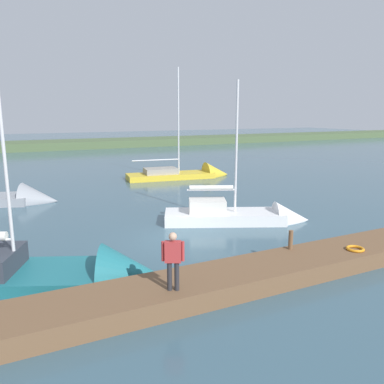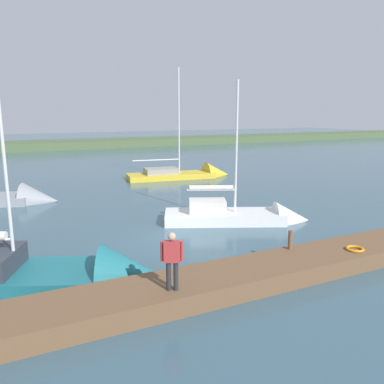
{
  "view_description": "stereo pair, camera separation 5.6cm",
  "coord_description": "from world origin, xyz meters",
  "px_view_note": "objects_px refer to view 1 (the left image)",
  "views": [
    {
      "loc": [
        6.83,
        15.22,
        5.64
      ],
      "look_at": [
        -1.77,
        -2.28,
        1.61
      ],
      "focal_mm": 36.01,
      "sensor_mm": 36.0,
      "label": 1
    },
    {
      "loc": [
        6.78,
        15.25,
        5.64
      ],
      "look_at": [
        -1.77,
        -2.28,
        1.61
      ],
      "focal_mm": 36.01,
      "sensor_mm": 36.0,
      "label": 2
    }
  ],
  "objects_px": {
    "sailboat_behind_pier": "(53,277)",
    "mooring_post_near": "(291,240)",
    "life_ring_buoy": "(355,249)",
    "sailboat_far_right": "(246,219)",
    "person_on_dock": "(173,257)",
    "sailboat_inner_slip": "(190,175)"
  },
  "relations": [
    {
      "from": "mooring_post_near",
      "to": "sailboat_far_right",
      "type": "height_order",
      "value": "sailboat_far_right"
    },
    {
      "from": "mooring_post_near",
      "to": "life_ring_buoy",
      "type": "bearing_deg",
      "value": 151.37
    },
    {
      "from": "mooring_post_near",
      "to": "sailboat_inner_slip",
      "type": "bearing_deg",
      "value": -105.21
    },
    {
      "from": "life_ring_buoy",
      "to": "person_on_dock",
      "type": "height_order",
      "value": "person_on_dock"
    },
    {
      "from": "mooring_post_near",
      "to": "life_ring_buoy",
      "type": "height_order",
      "value": "mooring_post_near"
    },
    {
      "from": "mooring_post_near",
      "to": "sailboat_behind_pier",
      "type": "relative_size",
      "value": 0.06
    },
    {
      "from": "sailboat_far_right",
      "to": "sailboat_inner_slip",
      "type": "bearing_deg",
      "value": 100.07
    },
    {
      "from": "sailboat_behind_pier",
      "to": "sailboat_inner_slip",
      "type": "bearing_deg",
      "value": 75.04
    },
    {
      "from": "sailboat_behind_pier",
      "to": "person_on_dock",
      "type": "height_order",
      "value": "sailboat_behind_pier"
    },
    {
      "from": "sailboat_far_right",
      "to": "sailboat_inner_slip",
      "type": "relative_size",
      "value": 0.78
    },
    {
      "from": "life_ring_buoy",
      "to": "sailboat_far_right",
      "type": "bearing_deg",
      "value": -86.98
    },
    {
      "from": "sailboat_behind_pier",
      "to": "person_on_dock",
      "type": "relative_size",
      "value": 6.46
    },
    {
      "from": "life_ring_buoy",
      "to": "person_on_dock",
      "type": "relative_size",
      "value": 0.38
    },
    {
      "from": "life_ring_buoy",
      "to": "sailboat_behind_pier",
      "type": "distance_m",
      "value": 10.92
    },
    {
      "from": "sailboat_inner_slip",
      "to": "sailboat_behind_pier",
      "type": "relative_size",
      "value": 0.93
    },
    {
      "from": "mooring_post_near",
      "to": "sailboat_behind_pier",
      "type": "distance_m",
      "value": 8.59
    },
    {
      "from": "person_on_dock",
      "to": "sailboat_inner_slip",
      "type": "bearing_deg",
      "value": 179.22
    },
    {
      "from": "mooring_post_near",
      "to": "sailboat_behind_pier",
      "type": "xyz_separation_m",
      "value": [
        8.21,
        -2.4,
        -0.84
      ]
    },
    {
      "from": "mooring_post_near",
      "to": "sailboat_far_right",
      "type": "bearing_deg",
      "value": -107.53
    },
    {
      "from": "sailboat_behind_pier",
      "to": "mooring_post_near",
      "type": "bearing_deg",
      "value": 6.94
    },
    {
      "from": "mooring_post_near",
      "to": "life_ring_buoy",
      "type": "relative_size",
      "value": 1.1
    },
    {
      "from": "sailboat_far_right",
      "to": "sailboat_behind_pier",
      "type": "distance_m",
      "value": 10.45
    }
  ]
}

